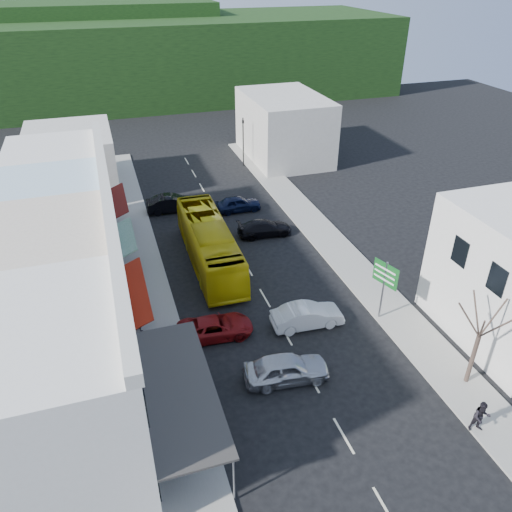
{
  "coord_description": "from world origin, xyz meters",
  "views": [
    {
      "loc": [
        -9.02,
        -22.21,
        19.97
      ],
      "look_at": [
        0.0,
        6.0,
        2.2
      ],
      "focal_mm": 35.0,
      "sensor_mm": 36.0,
      "label": 1
    }
  ],
  "objects_px": {
    "car_white": "(307,316)",
    "traffic_signal": "(243,142)",
    "bus": "(209,245)",
    "street_tree": "(479,337)",
    "pedestrian_right": "(481,418)",
    "car_red": "(215,326)",
    "car_silver": "(286,370)",
    "direction_sign": "(383,291)",
    "pedestrian_left": "(139,319)"
  },
  "relations": [
    {
      "from": "pedestrian_left",
      "to": "traffic_signal",
      "type": "height_order",
      "value": "traffic_signal"
    },
    {
      "from": "car_silver",
      "to": "traffic_signal",
      "type": "bearing_deg",
      "value": -6.47
    },
    {
      "from": "car_white",
      "to": "street_tree",
      "type": "bearing_deg",
      "value": -136.02
    },
    {
      "from": "street_tree",
      "to": "traffic_signal",
      "type": "height_order",
      "value": "street_tree"
    },
    {
      "from": "direction_sign",
      "to": "pedestrian_right",
      "type": "bearing_deg",
      "value": -107.81
    },
    {
      "from": "bus",
      "to": "car_silver",
      "type": "xyz_separation_m",
      "value": [
        1.17,
        -13.2,
        -0.85
      ]
    },
    {
      "from": "traffic_signal",
      "to": "pedestrian_left",
      "type": "bearing_deg",
      "value": 47.19
    },
    {
      "from": "car_white",
      "to": "car_red",
      "type": "height_order",
      "value": "same"
    },
    {
      "from": "pedestrian_left",
      "to": "direction_sign",
      "type": "xyz_separation_m",
      "value": [
        14.77,
        -3.32,
        1.12
      ]
    },
    {
      "from": "street_tree",
      "to": "car_white",
      "type": "bearing_deg",
      "value": 131.32
    },
    {
      "from": "car_silver",
      "to": "car_red",
      "type": "height_order",
      "value": "same"
    },
    {
      "from": "car_red",
      "to": "direction_sign",
      "type": "relative_size",
      "value": 1.09
    },
    {
      "from": "traffic_signal",
      "to": "street_tree",
      "type": "bearing_deg",
      "value": 79.67
    },
    {
      "from": "bus",
      "to": "car_white",
      "type": "xyz_separation_m",
      "value": [
        4.08,
        -9.18,
        -0.85
      ]
    },
    {
      "from": "car_white",
      "to": "traffic_signal",
      "type": "xyz_separation_m",
      "value": [
        4.23,
        28.3,
        1.96
      ]
    },
    {
      "from": "pedestrian_left",
      "to": "pedestrian_right",
      "type": "bearing_deg",
      "value": -149.4
    },
    {
      "from": "pedestrian_right",
      "to": "traffic_signal",
      "type": "height_order",
      "value": "traffic_signal"
    },
    {
      "from": "car_white",
      "to": "car_red",
      "type": "relative_size",
      "value": 0.96
    },
    {
      "from": "car_red",
      "to": "direction_sign",
      "type": "bearing_deg",
      "value": -95.1
    },
    {
      "from": "pedestrian_left",
      "to": "street_tree",
      "type": "bearing_deg",
      "value": -139.45
    },
    {
      "from": "bus",
      "to": "pedestrian_right",
      "type": "height_order",
      "value": "bus"
    },
    {
      "from": "car_silver",
      "to": "direction_sign",
      "type": "distance_m",
      "value": 8.39
    },
    {
      "from": "pedestrian_left",
      "to": "car_silver",
      "type": "bearing_deg",
      "value": -151.21
    },
    {
      "from": "car_white",
      "to": "direction_sign",
      "type": "height_order",
      "value": "direction_sign"
    },
    {
      "from": "street_tree",
      "to": "traffic_signal",
      "type": "distance_m",
      "value": 35.61
    },
    {
      "from": "car_white",
      "to": "direction_sign",
      "type": "distance_m",
      "value": 4.97
    },
    {
      "from": "pedestrian_right",
      "to": "traffic_signal",
      "type": "bearing_deg",
      "value": 106.37
    },
    {
      "from": "car_silver",
      "to": "traffic_signal",
      "type": "xyz_separation_m",
      "value": [
        7.14,
        32.32,
        1.96
      ]
    },
    {
      "from": "pedestrian_right",
      "to": "street_tree",
      "type": "relative_size",
      "value": 0.26
    },
    {
      "from": "car_white",
      "to": "traffic_signal",
      "type": "relative_size",
      "value": 0.83
    },
    {
      "from": "direction_sign",
      "to": "street_tree",
      "type": "height_order",
      "value": "street_tree"
    },
    {
      "from": "car_silver",
      "to": "street_tree",
      "type": "xyz_separation_m",
      "value": [
        9.28,
        -3.22,
        2.54
      ]
    },
    {
      "from": "car_red",
      "to": "traffic_signal",
      "type": "distance_m",
      "value": 29.33
    },
    {
      "from": "car_red",
      "to": "pedestrian_left",
      "type": "xyz_separation_m",
      "value": [
        -4.36,
        1.77,
        0.3
      ]
    },
    {
      "from": "car_silver",
      "to": "car_white",
      "type": "height_order",
      "value": "same"
    },
    {
      "from": "car_silver",
      "to": "direction_sign",
      "type": "relative_size",
      "value": 1.04
    },
    {
      "from": "car_white",
      "to": "direction_sign",
      "type": "bearing_deg",
      "value": -96.73
    },
    {
      "from": "car_silver",
      "to": "street_tree",
      "type": "height_order",
      "value": "street_tree"
    },
    {
      "from": "bus",
      "to": "street_tree",
      "type": "xyz_separation_m",
      "value": [
        10.45,
        -16.42,
        1.69
      ]
    },
    {
      "from": "bus",
      "to": "car_red",
      "type": "xyz_separation_m",
      "value": [
        -1.63,
        -8.4,
        -0.85
      ]
    },
    {
      "from": "bus",
      "to": "car_red",
      "type": "distance_m",
      "value": 8.6
    },
    {
      "from": "bus",
      "to": "street_tree",
      "type": "relative_size",
      "value": 1.79
    },
    {
      "from": "car_white",
      "to": "traffic_signal",
      "type": "height_order",
      "value": "traffic_signal"
    },
    {
      "from": "street_tree",
      "to": "traffic_signal",
      "type": "xyz_separation_m",
      "value": [
        -2.14,
        35.54,
        -0.58
      ]
    },
    {
      "from": "bus",
      "to": "pedestrian_right",
      "type": "relative_size",
      "value": 6.82
    },
    {
      "from": "car_red",
      "to": "street_tree",
      "type": "height_order",
      "value": "street_tree"
    },
    {
      "from": "pedestrian_left",
      "to": "direction_sign",
      "type": "distance_m",
      "value": 15.18
    },
    {
      "from": "pedestrian_left",
      "to": "pedestrian_right",
      "type": "distance_m",
      "value": 19.52
    },
    {
      "from": "direction_sign",
      "to": "street_tree",
      "type": "xyz_separation_m",
      "value": [
        1.67,
        -6.46,
        1.12
      ]
    },
    {
      "from": "car_silver",
      "to": "pedestrian_left",
      "type": "xyz_separation_m",
      "value": [
        -7.16,
        6.57,
        0.3
      ]
    }
  ]
}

